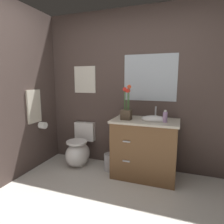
% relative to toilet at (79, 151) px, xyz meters
% --- Properties ---
extents(wall_back, '(4.61, 0.05, 2.50)m').
position_rel_toilet_xyz_m(wall_back, '(1.06, 0.30, 1.01)').
color(wall_back, '#4C3D38').
rests_on(wall_back, ground_plane).
extents(toilet, '(0.38, 0.59, 0.69)m').
position_rel_toilet_xyz_m(toilet, '(0.00, 0.00, 0.00)').
color(toilet, white).
rests_on(toilet, ground_plane).
extents(vanity_cabinet, '(0.94, 0.56, 1.04)m').
position_rel_toilet_xyz_m(vanity_cabinet, '(1.11, -0.03, 0.20)').
color(vanity_cabinet, brown).
rests_on(vanity_cabinet, ground_plane).
extents(flower_vase, '(0.14, 0.14, 0.50)m').
position_rel_toilet_xyz_m(flower_vase, '(0.84, -0.09, 0.77)').
color(flower_vase, '#4C3D2D').
rests_on(flower_vase, vanity_cabinet).
extents(soap_bottle, '(0.06, 0.06, 0.17)m').
position_rel_toilet_xyz_m(soap_bottle, '(1.38, -0.09, 0.69)').
color(soap_bottle, '#B28CBF').
rests_on(soap_bottle, vanity_cabinet).
extents(trash_bin, '(0.18, 0.18, 0.27)m').
position_rel_toilet_xyz_m(trash_bin, '(0.56, -0.02, -0.11)').
color(trash_bin, '#B7B7BC').
rests_on(trash_bin, ground_plane).
extents(wall_poster, '(0.39, 0.01, 0.45)m').
position_rel_toilet_xyz_m(wall_poster, '(0.00, 0.27, 1.18)').
color(wall_poster, silver).
extents(wall_mirror, '(0.80, 0.01, 0.70)m').
position_rel_toilet_xyz_m(wall_mirror, '(1.11, 0.27, 1.21)').
color(wall_mirror, '#B2BCC6').
extents(hanging_towel, '(0.03, 0.28, 0.52)m').
position_rel_toilet_xyz_m(hanging_towel, '(-0.61, -0.31, 0.76)').
color(hanging_towel, beige).
extents(toilet_paper_roll, '(0.11, 0.11, 0.11)m').
position_rel_toilet_xyz_m(toilet_paper_roll, '(-0.55, -0.20, 0.44)').
color(toilet_paper_roll, white).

